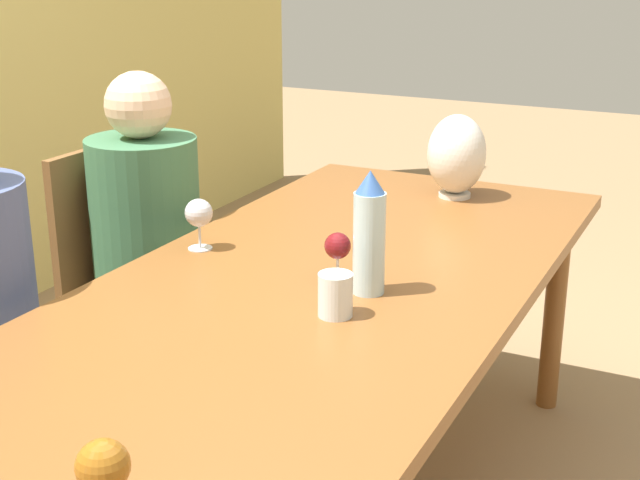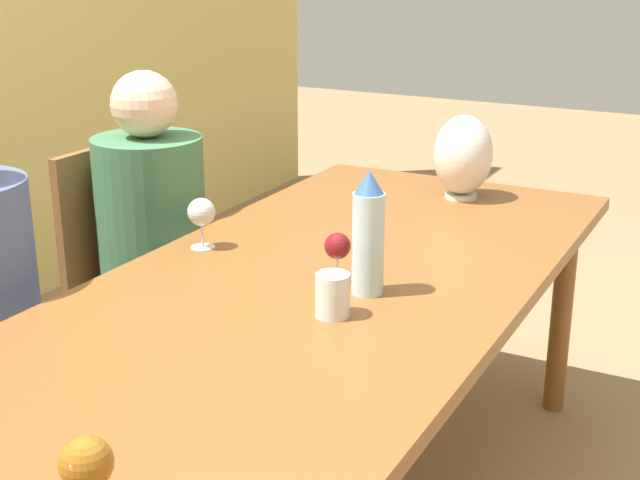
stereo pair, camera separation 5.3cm
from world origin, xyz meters
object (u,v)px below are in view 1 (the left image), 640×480
Objects in this scene: wine_glass_0 at (103,468)px; person_far at (151,246)px; water_bottle at (369,234)px; wine_glass_1 at (199,214)px; water_tumbler at (335,295)px; chair_far at (132,281)px; wine_glass_2 at (338,248)px; vase at (457,155)px.

wine_glass_0 is 1.59m from person_far.
water_bottle is at bearing -109.80° from person_far.
wine_glass_0 is 1.21m from wine_glass_1.
wine_glass_0 reaches higher than water_tumbler.
chair_far is at bearing 63.43° from water_tumbler.
person_far is (1.30, 0.90, -0.21)m from wine_glass_0.
wine_glass_0 is at bearing -178.01° from water_tumbler.
water_bottle is at bearing -113.15° from wine_glass_2.
vase reaches higher than water_tumbler.
water_tumbler is 0.58m from wine_glass_1.
person_far is at bearing 61.20° from water_tumbler.
chair_far reaches higher than wine_glass_0.
water_bottle is at bearing -3.92° from water_tumbler.
person_far reaches higher than wine_glass_2.
wine_glass_2 is (0.20, 0.09, 0.03)m from water_tumbler.
water_tumbler is 1.11m from chair_far.
person_far reaches higher than water_tumbler.
vase is 2.24× the size of wine_glass_2.
person_far is at bearing 125.69° from vase.
wine_glass_2 is 0.10× the size of person_far.
water_bottle reaches higher than wine_glass_0.
chair_far is at bearing 37.06° from wine_glass_0.
person_far is (-0.00, -0.09, 0.13)m from chair_far.
wine_glass_0 is (-0.82, -0.03, 0.04)m from water_tumbler.
wine_glass_0 is at bearing -173.36° from wine_glass_2.
wine_glass_0 is (-1.87, -0.10, -0.05)m from vase.
wine_glass_2 is 0.13× the size of chair_far.
wine_glass_0 is (-0.98, -0.02, -0.05)m from water_bottle.
chair_far reaches higher than wine_glass_2.
wine_glass_1 is 1.16× the size of wine_glass_2.
water_bottle is 0.32× the size of chair_far.
wine_glass_1 reaches higher than water_tumbler.
water_bottle reaches higher than chair_far.
water_bottle is 0.13m from wine_glass_2.
person_far reaches higher than vase.
person_far is (0.48, 0.87, -0.17)m from water_tumbler.
person_far is (-0.57, 0.80, -0.26)m from vase.
chair_far reaches higher than wine_glass_1.
vase is at bearing 5.00° from water_bottle.
water_bottle is 1.09m from chair_far.
chair_far is (0.23, 0.43, -0.35)m from wine_glass_1.
water_tumbler is at bearing -115.32° from wine_glass_1.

